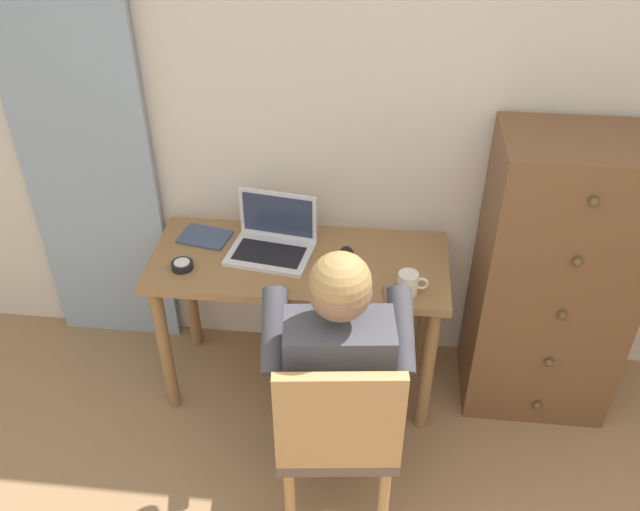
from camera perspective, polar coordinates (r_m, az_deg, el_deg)
wall_back at (r=2.83m, az=8.64°, el=11.75°), size 4.80×0.05×2.50m
curtain_panel at (r=3.12m, az=-19.56°, el=9.30°), size 0.60×0.03×2.19m
desk at (r=2.89m, az=-1.76°, el=-2.17°), size 1.25×0.53×0.72m
dresser at (r=2.99m, az=19.02°, el=-1.98°), size 0.61×0.45×1.30m
chair at (r=2.44m, az=1.46°, el=-14.60°), size 0.46×0.45×0.90m
person_seated at (r=2.43m, az=1.46°, el=-8.53°), size 0.57×0.61×1.22m
laptop at (r=2.85m, az=-4.01°, el=1.31°), size 0.37×0.30×0.24m
computer_mouse at (r=2.83m, az=2.26°, el=0.17°), size 0.07×0.11×0.03m
desk_clock at (r=2.82m, az=-11.54°, el=-0.81°), size 0.09×0.09×0.03m
notebook_pad at (r=2.99m, az=-9.68°, el=1.55°), size 0.24×0.19×0.01m
coffee_mug at (r=2.64m, az=7.48°, el=-2.36°), size 0.12×0.08×0.09m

